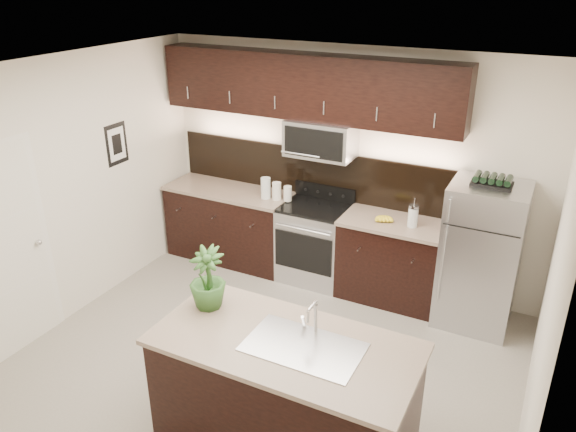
# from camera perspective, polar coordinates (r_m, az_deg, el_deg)

# --- Properties ---
(ground) EXTENTS (4.50, 4.50, 0.00)m
(ground) POSITION_cam_1_polar(r_m,az_deg,el_deg) (5.49, -2.47, -14.76)
(ground) COLOR gray
(ground) RESTS_ON ground
(room_walls) EXTENTS (4.52, 4.02, 2.71)m
(room_walls) POSITION_cam_1_polar(r_m,az_deg,el_deg) (4.65, -4.26, 1.93)
(room_walls) COLOR silver
(room_walls) RESTS_ON ground
(counter_run) EXTENTS (3.51, 0.65, 0.94)m
(counter_run) POSITION_cam_1_polar(r_m,az_deg,el_deg) (6.69, 1.10, -2.34)
(counter_run) COLOR black
(counter_run) RESTS_ON ground
(upper_fixtures) EXTENTS (3.49, 0.40, 1.66)m
(upper_fixtures) POSITION_cam_1_polar(r_m,az_deg,el_deg) (6.25, 2.05, 12.01)
(upper_fixtures) COLOR black
(upper_fixtures) RESTS_ON counter_run
(island) EXTENTS (1.96, 0.96, 0.94)m
(island) POSITION_cam_1_polar(r_m,az_deg,el_deg) (4.48, -0.31, -17.45)
(island) COLOR black
(island) RESTS_ON ground
(sink_faucet) EXTENTS (0.84, 0.50, 0.28)m
(sink_faucet) POSITION_cam_1_polar(r_m,az_deg,el_deg) (4.13, 1.64, -12.94)
(sink_faucet) COLOR silver
(sink_faucet) RESTS_ON island
(refrigerator) EXTENTS (0.74, 0.67, 1.53)m
(refrigerator) POSITION_cam_1_polar(r_m,az_deg,el_deg) (5.99, 18.97, -3.88)
(refrigerator) COLOR #B2B2B7
(refrigerator) RESTS_ON ground
(wine_rack) EXTENTS (0.38, 0.23, 0.09)m
(wine_rack) POSITION_cam_1_polar(r_m,az_deg,el_deg) (5.68, 20.05, 3.37)
(wine_rack) COLOR black
(wine_rack) RESTS_ON refrigerator
(plant) EXTENTS (0.29, 0.29, 0.51)m
(plant) POSITION_cam_1_polar(r_m,az_deg,el_deg) (4.48, -8.20, -6.26)
(plant) COLOR #2B5321
(plant) RESTS_ON island
(canisters) EXTENTS (0.37, 0.15, 0.25)m
(canisters) POSITION_cam_1_polar(r_m,az_deg,el_deg) (6.55, -1.43, 2.64)
(canisters) COLOR silver
(canisters) RESTS_ON counter_run
(french_press) EXTENTS (0.11, 0.11, 0.31)m
(french_press) POSITION_cam_1_polar(r_m,az_deg,el_deg) (5.99, 12.58, -0.03)
(french_press) COLOR silver
(french_press) RESTS_ON counter_run
(bananas) EXTENTS (0.24, 0.22, 0.06)m
(bananas) POSITION_cam_1_polar(r_m,az_deg,el_deg) (6.08, 9.20, -0.24)
(bananas) COLOR gold
(bananas) RESTS_ON counter_run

